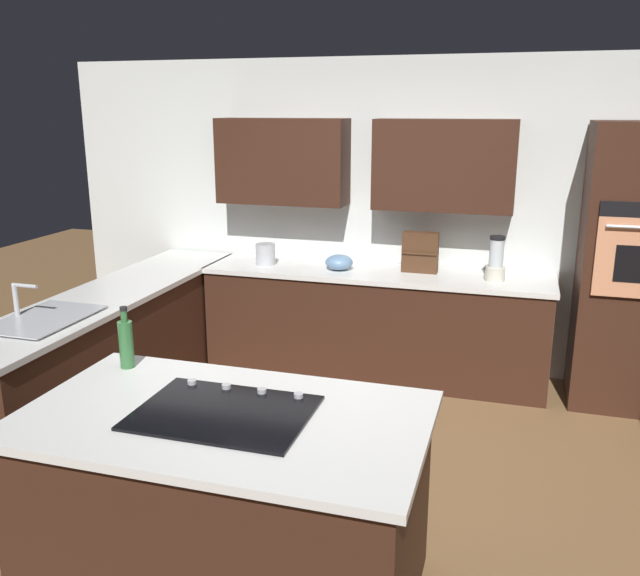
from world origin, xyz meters
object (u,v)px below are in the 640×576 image
object	(u,v)px
mixing_bowl	(339,262)
oil_bottle	(126,343)
wall_oven	(637,269)
cooktop	(224,412)
blender	(496,262)
sink_unit	(43,318)
kettle	(265,254)
spice_rack	(420,252)

from	to	relation	value
mixing_bowl	oil_bottle	distance (m)	2.44
wall_oven	cooktop	bearing A→B (deg)	53.67
cooktop	mixing_bowl	size ratio (longest dim) A/B	3.32
blender	mixing_bowl	world-z (taller)	blender
blender	wall_oven	bearing A→B (deg)	-178.68
cooktop	mixing_bowl	bearing A→B (deg)	-85.48
sink_unit	oil_bottle	size ratio (longest dim) A/B	2.15
kettle	oil_bottle	bearing A→B (deg)	93.87
wall_oven	cooktop	xyz separation A→B (m)	(2.03, 2.76, -0.15)
sink_unit	blender	bearing A→B (deg)	-145.25
oil_bottle	cooktop	bearing A→B (deg)	153.22
cooktop	mixing_bowl	xyz separation A→B (m)	(0.22, -2.74, 0.06)
wall_oven	oil_bottle	bearing A→B (deg)	41.34
mixing_bowl	oil_bottle	xyz separation A→B (m)	(0.49, 2.39, 0.07)
blender	spice_rack	bearing A→B (deg)	-10.12
sink_unit	mixing_bowl	world-z (taller)	sink_unit
cooktop	kettle	size ratio (longest dim) A/B	4.23
mixing_bowl	kettle	xyz separation A→B (m)	(0.65, 0.00, 0.03)
sink_unit	blender	size ratio (longest dim) A/B	2.00
cooktop	kettle	xyz separation A→B (m)	(0.87, -2.74, 0.08)
wall_oven	blender	bearing A→B (deg)	1.32
mixing_bowl	spice_rack	distance (m)	0.67
cooktop	spice_rack	size ratio (longest dim) A/B	2.30
wall_oven	mixing_bowl	world-z (taller)	wall_oven
cooktop	blender	world-z (taller)	blender
wall_oven	sink_unit	bearing A→B (deg)	27.09
kettle	spice_rack	bearing A→B (deg)	-175.29
cooktop	mixing_bowl	world-z (taller)	mixing_bowl
wall_oven	cooktop	distance (m)	3.44
sink_unit	oil_bottle	xyz separation A→B (m)	(-0.94, 0.53, 0.12)
sink_unit	kettle	xyz separation A→B (m)	(-0.78, -1.86, 0.07)
sink_unit	mixing_bowl	xyz separation A→B (m)	(-1.43, -1.86, 0.04)
cooktop	kettle	distance (m)	2.88
blender	sink_unit	bearing A→B (deg)	34.75
blender	spice_rack	size ratio (longest dim) A/B	1.06
sink_unit	kettle	world-z (taller)	sink_unit
blender	mixing_bowl	distance (m)	1.25
sink_unit	kettle	distance (m)	2.02
wall_oven	sink_unit	world-z (taller)	wall_oven
wall_oven	cooktop	world-z (taller)	wall_oven
wall_oven	oil_bottle	xyz separation A→B (m)	(2.74, 2.41, -0.02)
oil_bottle	sink_unit	bearing A→B (deg)	-29.29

